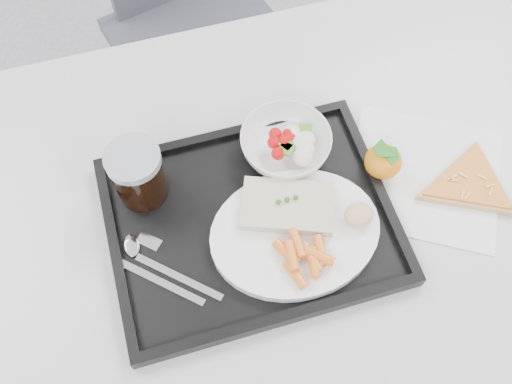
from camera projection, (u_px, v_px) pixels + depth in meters
The scene contains 13 objects.
table at pixel (272, 214), 1.01m from camera, with size 1.20×0.80×0.75m.
tray at pixel (251, 221), 0.92m from camera, with size 0.45×0.35×0.03m.
dinner_plate at pixel (295, 233), 0.89m from camera, with size 0.27×0.27×0.02m.
fish_fillet at pixel (288, 206), 0.90m from camera, with size 0.17×0.13×0.03m.
bread_roll at pixel (359, 215), 0.88m from camera, with size 0.05×0.04×0.03m.
salad_bowl at pixel (285, 144), 0.95m from camera, with size 0.15×0.15×0.05m.
cola_glass at pixel (138, 174), 0.89m from camera, with size 0.09×0.09×0.11m.
cutlery at pixel (155, 265), 0.88m from camera, with size 0.15×0.15×0.01m.
napkin at pixel (424, 176), 0.97m from camera, with size 0.34×0.33×0.00m.
tangerine at pixel (383, 161), 0.94m from camera, with size 0.07×0.07×0.07m.
pizza_slice at pixel (469, 184), 0.95m from camera, with size 0.20×0.20×0.02m.
carrot_pile at pixel (305, 257), 0.85m from camera, with size 0.09×0.09×0.02m.
salad_contents at pixel (295, 143), 0.94m from camera, with size 0.08×0.08×0.03m.
Camera 1 is at (-0.15, -0.12, 1.59)m, focal length 40.00 mm.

